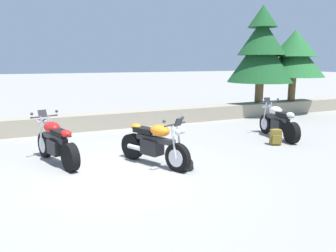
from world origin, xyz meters
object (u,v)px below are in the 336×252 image
Objects in this scene: rider_helmet at (187,164)px; pine_tree_mid_left at (294,55)px; motorcycle_red_near_left at (56,143)px; pine_tree_far_left at (261,50)px; motorcycle_orange_centre at (154,144)px; rider_backpack at (276,137)px; motorcycle_white_far_right at (278,122)px.

rider_helmet is 0.09× the size of pine_tree_mid_left.
pine_tree_mid_left is at bearing 18.48° from motorcycle_red_near_left.
pine_tree_far_left is (6.40, 5.46, 2.66)m from rider_helmet.
pine_tree_far_left is 1.31× the size of pine_tree_mid_left.
motorcycle_orange_centre reaches higher than rider_backpack.
rider_backpack is 0.11× the size of pine_tree_far_left.
pine_tree_mid_left reaches higher than motorcycle_orange_centre.
motorcycle_white_far_right is at bearing 22.12° from rider_helmet.
motorcycle_orange_centre is 0.47× the size of pine_tree_far_left.
pine_tree_far_left is at bearing 58.08° from motorcycle_white_far_right.
rider_helmet is (-3.32, -0.95, -0.11)m from rider_backpack.
motorcycle_white_far_right is 5.07m from pine_tree_far_left.
rider_backpack is at bearing -7.49° from motorcycle_red_near_left.
rider_backpack is 0.15× the size of pine_tree_mid_left.
motorcycle_white_far_right is 0.65× the size of pine_tree_mid_left.
motorcycle_red_near_left is 0.49× the size of pine_tree_far_left.
pine_tree_mid_left is (1.70, -0.19, -0.17)m from pine_tree_far_left.
rider_helmet is at bearing -139.52° from pine_tree_far_left.
motorcycle_red_near_left is 6.55m from motorcycle_white_far_right.
pine_tree_mid_left is at bearing -6.42° from pine_tree_far_left.
pine_tree_far_left reaches higher than rider_backpack.
motorcycle_orange_centre is 0.95× the size of motorcycle_white_far_right.
rider_backpack is 6.87m from pine_tree_mid_left.
pine_tree_mid_left reaches higher than rider_helmet.
motorcycle_red_near_left is at bearing -157.26° from pine_tree_far_left.
pine_tree_far_left reaches higher than rider_helmet.
motorcycle_red_near_left is at bearing 152.41° from motorcycle_orange_centre.
motorcycle_white_far_right is at bearing -121.92° from pine_tree_far_left.
motorcycle_orange_centre is at bearing 127.64° from rider_helmet.
motorcycle_white_far_right is (4.52, 0.97, 0.00)m from motorcycle_orange_centre.
motorcycle_orange_centre is 0.62× the size of pine_tree_mid_left.
pine_tree_mid_left is at bearing 42.15° from rider_backpack.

